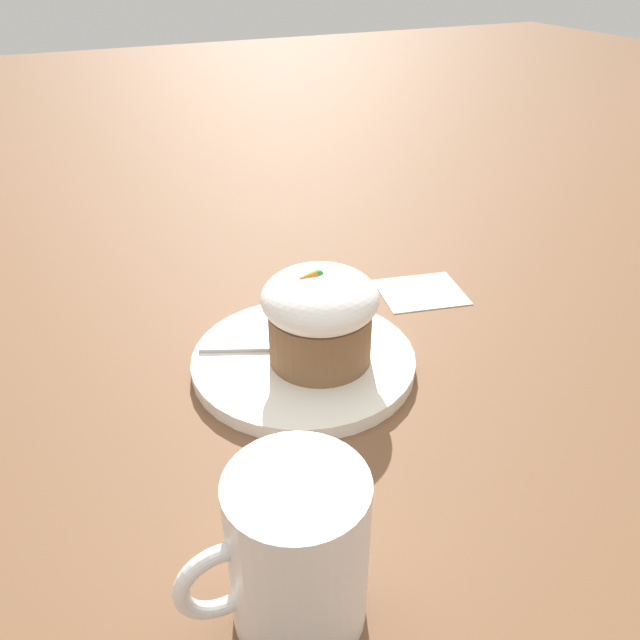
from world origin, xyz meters
The scene contains 6 objects.
ground_plane centered at (0.00, 0.00, 0.00)m, with size 4.00×4.00×0.00m, color brown.
dessert_plate centered at (0.00, 0.00, 0.01)m, with size 0.20×0.20×0.01m.
carrot_cake centered at (-0.01, 0.01, 0.06)m, with size 0.10×0.10×0.09m.
spoon centered at (0.01, -0.02, 0.02)m, with size 0.12×0.06×0.01m.
coffee_cup centered at (0.10, 0.22, 0.05)m, with size 0.11×0.08×0.11m.
paper_napkin centered at (-0.17, -0.07, 0.00)m, with size 0.10×0.09×0.00m.
Camera 1 is at (0.18, 0.43, 0.34)m, focal length 35.00 mm.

